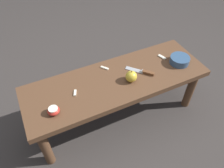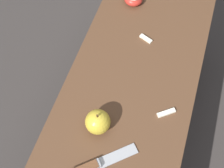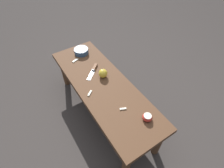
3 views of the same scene
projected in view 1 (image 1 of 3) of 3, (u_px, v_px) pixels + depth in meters
name	position (u px, v px, depth m)	size (l,w,h in m)	color
ground_plane	(116.00, 115.00, 1.73)	(8.00, 8.00, 0.00)	#383330
wooden_bench	(117.00, 85.00, 1.49)	(1.24, 0.42, 0.40)	brown
knife	(144.00, 72.00, 1.49)	(0.16, 0.17, 0.02)	#9EA0A5
apple_whole	(131.00, 76.00, 1.41)	(0.08, 0.08, 0.09)	gold
apple_cut	(54.00, 111.00, 1.24)	(0.07, 0.07, 0.04)	red
apple_slice_near_knife	(75.00, 93.00, 1.36)	(0.03, 0.05, 0.01)	white
apple_slice_center	(162.00, 57.00, 1.61)	(0.04, 0.07, 0.01)	white
apple_slice_near_bowl	(105.00, 68.00, 1.52)	(0.05, 0.06, 0.01)	white
bowl	(180.00, 60.00, 1.55)	(0.14, 0.14, 0.05)	#335175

